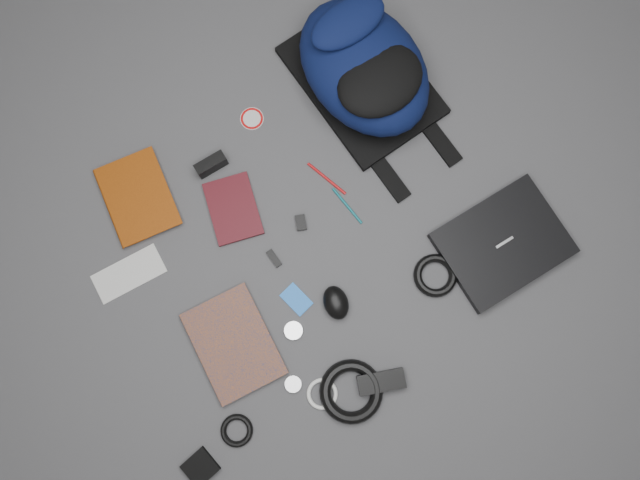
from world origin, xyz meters
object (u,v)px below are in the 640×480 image
pouch (200,467)px  comic_book (201,361)px  backpack (364,67)px  laptop (503,243)px  mouse (336,303)px  dvd_case (233,209)px  textbook_red (108,210)px  power_brick (381,382)px  compact_camera (211,165)px

pouch → comic_book: bearing=59.3°
backpack → laptop: bearing=-86.0°
pouch → backpack: bearing=35.6°
mouse → pouch: 0.57m
comic_book → pouch: bearing=-115.4°
dvd_case → mouse: size_ratio=1.97×
textbook_red → power_brick: bearing=-55.3°
mouse → textbook_red: bearing=139.4°
dvd_case → laptop: bearing=-24.3°
textbook_red → power_brick: size_ratio=1.91×
compact_camera → pouch: 0.84m
textbook_red → pouch: (-0.14, -0.75, -0.00)m
laptop → power_brick: laptop is taller
comic_book → mouse: size_ratio=2.90×
textbook_red → comic_book: size_ratio=0.89×
comic_book → power_brick: bearing=-33.4°
comic_book → textbook_red: bearing=96.2°
comic_book → power_brick: (0.39, -0.31, 0.01)m
power_brick → pouch: size_ratio=1.66×
dvd_case → compact_camera: size_ratio=2.05×
dvd_case → textbook_red: bearing=163.9°
laptop → comic_book: (-0.89, 0.18, -0.01)m
comic_book → power_brick: size_ratio=2.16×
compact_camera → pouch: bearing=-121.8°
dvd_case → compact_camera: compact_camera is taller
backpack → textbook_red: (-0.83, 0.06, -0.09)m
laptop → compact_camera: compact_camera is taller
laptop → backpack: bearing=97.5°
backpack → laptop: backpack is taller
pouch → laptop: bearing=3.6°
backpack → mouse: backpack is taller
compact_camera → pouch: (-0.45, -0.70, -0.02)m
mouse → power_brick: 0.25m
mouse → pouch: mouse is taller
mouse → backpack: bearing=64.6°
power_brick → compact_camera: bearing=117.7°
comic_book → power_brick: 0.50m
compact_camera → mouse: bearing=-79.2°
comic_book → compact_camera: (0.31, 0.46, 0.01)m
dvd_case → power_brick: bearing=-66.0°
pouch → compact_camera: bearing=57.1°
pouch → mouse: bearing=18.0°
compact_camera → mouse: compact_camera is taller
dvd_case → comic_book: bearing=-117.3°
compact_camera → backpack: bearing=-0.4°
textbook_red → mouse: 0.70m
mouse → pouch: (-0.54, -0.18, -0.02)m
laptop → textbook_red: (-0.90, 0.68, -0.00)m
textbook_red → pouch: 0.76m
laptop → dvd_case: size_ratio=1.78×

